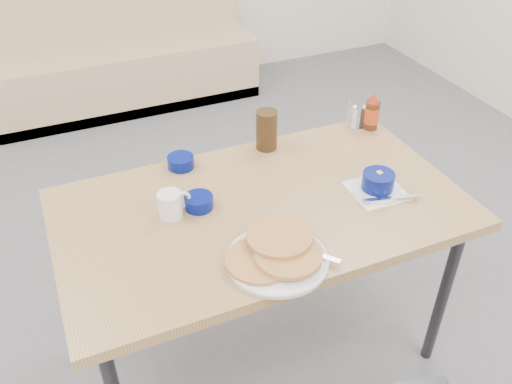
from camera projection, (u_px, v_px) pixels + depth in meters
name	position (u px, v px, depth m)	size (l,w,h in m)	color
booth_bench	(123.00, 56.00, 3.99)	(1.90, 0.56, 1.22)	tan
dining_table	(262.00, 219.00, 1.91)	(1.40, 0.80, 0.76)	#B18052
pancake_plate	(277.00, 255.00, 1.64)	(0.33, 0.31, 0.06)	white
coffee_mug	(171.00, 204.00, 1.80)	(0.12, 0.08, 0.09)	white
grits_setting	(378.00, 184.00, 1.92)	(0.21, 0.20, 0.08)	white
creamer_bowl	(181.00, 162.00, 2.05)	(0.10, 0.10, 0.05)	#041063
butter_bowl	(199.00, 202.00, 1.85)	(0.10, 0.10, 0.04)	#041063
amber_tumbler	(267.00, 130.00, 2.13)	(0.09, 0.09, 0.16)	#332110
condiment_caddy	(359.00, 118.00, 2.29)	(0.11, 0.09, 0.12)	silver
syrup_bottle	(372.00, 113.00, 2.26)	(0.06, 0.06, 0.16)	#47230F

